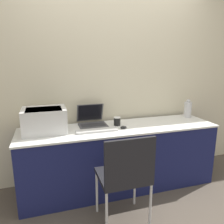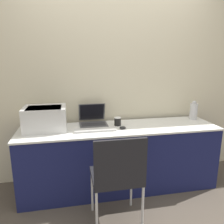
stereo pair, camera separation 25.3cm
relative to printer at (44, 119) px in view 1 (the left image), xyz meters
The scene contains 10 objects.
ground_plane 1.29m from the printer, 22.97° to the right, with size 14.00×14.00×0.00m, color brown.
wall_back 0.98m from the printer, 20.30° to the left, with size 8.00×0.05×2.60m.
table 1.00m from the printer, ahead, with size 2.33×0.61×0.77m.
printer is the anchor object (origin of this frame).
laptop_left 0.57m from the printer, 12.15° to the left, with size 0.33×0.33×0.24m.
external_keyboard 0.58m from the printer, 14.90° to the right, with size 0.46×0.12×0.02m.
coffee_cup 0.84m from the printer, ahead, with size 0.08×0.08×0.10m.
mouse 0.88m from the printer, ahead, with size 0.07×0.05×0.03m.
metal_pitcher 1.88m from the printer, ahead, with size 0.10×0.10×0.25m.
chair 1.05m from the printer, 47.05° to the right, with size 0.45×0.40×0.91m.
Camera 1 is at (-0.81, -2.03, 1.54)m, focal length 35.00 mm.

